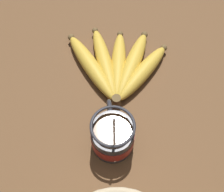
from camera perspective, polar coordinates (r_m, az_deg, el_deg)
name	(u,v)px	position (r cm, az deg, el deg)	size (l,w,h in cm)	color
table	(104,118)	(71.69, -1.45, -3.98)	(119.87, 119.87, 2.91)	brown
coffee_mug	(113,136)	(64.00, 0.11, -7.35)	(12.57, 8.99, 16.23)	#28282D
banana_bunch	(117,66)	(74.85, 0.91, 5.47)	(23.36, 25.69, 4.28)	brown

